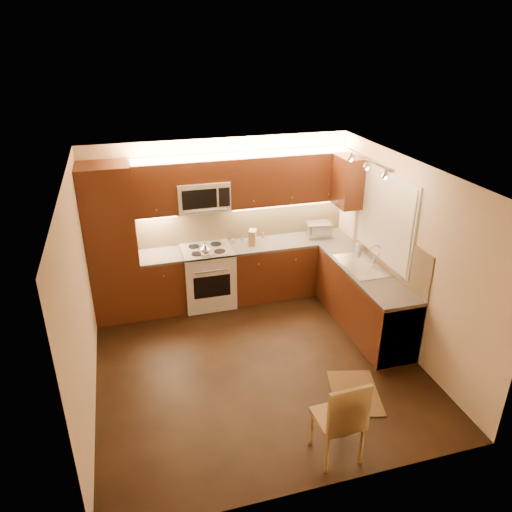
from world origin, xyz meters
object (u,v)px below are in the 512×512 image
object	(u,v)px
microwave	(203,195)
dining_chair	(338,416)
stove	(208,276)
kettle	(205,249)
toaster_oven	(319,229)
sink	(362,261)
soap_bottle	(359,246)
knife_block	(252,237)

from	to	relation	value
microwave	dining_chair	world-z (taller)	microwave
stove	microwave	xyz separation A→B (m)	(0.00, 0.14, 1.26)
microwave	kettle	size ratio (longest dim) A/B	4.00
stove	toaster_oven	xyz separation A→B (m)	(1.83, 0.07, 0.55)
sink	soap_bottle	size ratio (longest dim) A/B	4.69
stove	kettle	world-z (taller)	kettle
kettle	dining_chair	size ratio (longest dim) A/B	0.20
microwave	kettle	bearing A→B (deg)	-100.12
toaster_oven	soap_bottle	world-z (taller)	toaster_oven
kettle	knife_block	world-z (taller)	knife_block
sink	knife_block	bearing A→B (deg)	137.79
stove	kettle	xyz separation A→B (m)	(-0.06, -0.21, 0.55)
microwave	sink	world-z (taller)	microwave
sink	toaster_oven	bearing A→B (deg)	97.95
toaster_oven	sink	bearing A→B (deg)	-75.07
stove	microwave	bearing A→B (deg)	90.00
kettle	soap_bottle	distance (m)	2.28
soap_bottle	dining_chair	xyz separation A→B (m)	(-1.52, -2.67, -0.51)
kettle	toaster_oven	xyz separation A→B (m)	(1.89, 0.28, -0.00)
stove	sink	distance (m)	2.35
kettle	dining_chair	xyz separation A→B (m)	(0.71, -3.13, -0.53)
kettle	toaster_oven	distance (m)	1.91
sink	knife_block	xyz separation A→B (m)	(-1.28, 1.16, 0.04)
microwave	toaster_oven	distance (m)	1.97
dining_chair	sink	bearing A→B (deg)	56.45
stove	toaster_oven	bearing A→B (deg)	2.16
dining_chair	stove	bearing A→B (deg)	98.88
knife_block	microwave	bearing A→B (deg)	-164.51
stove	soap_bottle	bearing A→B (deg)	-16.95
sink	soap_bottle	distance (m)	0.49
knife_block	soap_bottle	size ratio (longest dim) A/B	1.27
stove	toaster_oven	world-z (taller)	toaster_oven
dining_chair	soap_bottle	bearing A→B (deg)	58.18
kettle	soap_bottle	size ratio (longest dim) A/B	1.04
kettle	microwave	bearing A→B (deg)	77.55
knife_block	sink	bearing A→B (deg)	-18.70
soap_bottle	sink	bearing A→B (deg)	-128.95
stove	sink	bearing A→B (deg)	-29.36
kettle	toaster_oven	bearing A→B (deg)	6.00
toaster_oven	dining_chair	distance (m)	3.64
microwave	knife_block	distance (m)	1.01
knife_block	soap_bottle	xyz separation A→B (m)	(1.45, -0.70, -0.03)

